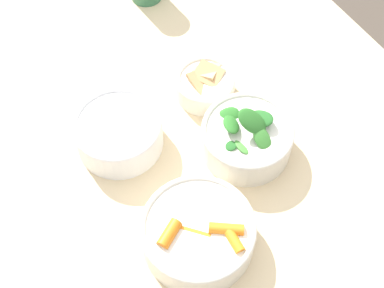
# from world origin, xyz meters

# --- Properties ---
(ground_plane) EXTENTS (10.00, 10.00, 0.00)m
(ground_plane) POSITION_xyz_m (0.00, 0.00, 0.00)
(ground_plane) COLOR #4C4238
(dining_table) EXTENTS (1.05, 1.03, 0.73)m
(dining_table) POSITION_xyz_m (0.00, 0.00, 0.62)
(dining_table) COLOR beige
(dining_table) RESTS_ON ground_plane
(bowl_carrots) EXTENTS (0.18, 0.18, 0.07)m
(bowl_carrots) POSITION_xyz_m (-0.21, 0.03, 0.76)
(bowl_carrots) COLOR silver
(bowl_carrots) RESTS_ON dining_table
(bowl_greens) EXTENTS (0.16, 0.16, 0.11)m
(bowl_greens) POSITION_xyz_m (-0.10, -0.13, 0.76)
(bowl_greens) COLOR silver
(bowl_greens) RESTS_ON dining_table
(bowl_beans_hotdog) EXTENTS (0.16, 0.16, 0.07)m
(bowl_beans_hotdog) POSITION_xyz_m (0.03, 0.06, 0.76)
(bowl_beans_hotdog) COLOR white
(bowl_beans_hotdog) RESTS_ON dining_table
(bowl_cookies) EXTENTS (0.11, 0.11, 0.05)m
(bowl_cookies) POSITION_xyz_m (0.04, -0.14, 0.75)
(bowl_cookies) COLOR silver
(bowl_cookies) RESTS_ON dining_table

